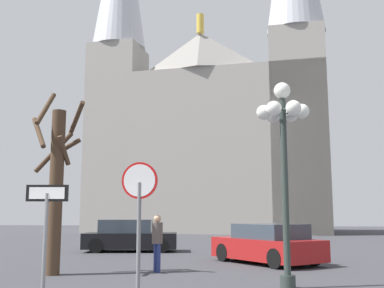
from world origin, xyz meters
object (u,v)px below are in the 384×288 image
(parked_car_near_red, at_px, (267,245))
(parked_car_far_black, at_px, (129,236))
(cathedral, at_px, (207,111))
(one_way_arrow_sign, at_px, (46,227))
(bare_tree, at_px, (56,181))
(street_lamp, at_px, (283,138))
(pedestrian_walking, at_px, (157,237))
(stop_sign, at_px, (139,205))

(parked_car_near_red, relative_size, parked_car_far_black, 0.97)
(cathedral, bearing_deg, one_way_arrow_sign, -88.68)
(bare_tree, xyz_separation_m, parked_car_near_red, (6.13, 3.86, -2.01))
(parked_car_near_red, bearing_deg, parked_car_far_black, 144.93)
(one_way_arrow_sign, relative_size, parked_car_near_red, 0.52)
(cathedral, relative_size, street_lamp, 7.43)
(bare_tree, bearing_deg, cathedral, 87.50)
(street_lamp, distance_m, bare_tree, 6.70)
(one_way_arrow_sign, relative_size, pedestrian_walking, 1.32)
(parked_car_near_red, bearing_deg, bare_tree, -147.82)
(one_way_arrow_sign, distance_m, parked_car_near_red, 9.79)
(cathedral, bearing_deg, bare_tree, -92.50)
(stop_sign, bearing_deg, bare_tree, 131.55)
(street_lamp, bearing_deg, pedestrian_walking, 145.57)
(stop_sign, relative_size, bare_tree, 0.50)
(cathedral, xyz_separation_m, parked_car_near_red, (4.81, -26.37, -10.77))
(one_way_arrow_sign, height_order, bare_tree, bare_tree)
(street_lamp, bearing_deg, stop_sign, -139.99)
(street_lamp, relative_size, parked_car_near_red, 1.15)
(one_way_arrow_sign, bearing_deg, pedestrian_walking, 83.46)
(parked_car_far_black, height_order, pedestrian_walking, pedestrian_walking)
(cathedral, height_order, street_lamp, cathedral)
(one_way_arrow_sign, relative_size, parked_car_far_black, 0.50)
(stop_sign, relative_size, street_lamp, 0.55)
(one_way_arrow_sign, distance_m, pedestrian_walking, 6.09)
(one_way_arrow_sign, height_order, street_lamp, street_lamp)
(stop_sign, distance_m, one_way_arrow_sign, 1.80)
(stop_sign, height_order, bare_tree, bare_tree)
(street_lamp, distance_m, pedestrian_walking, 5.09)
(bare_tree, bearing_deg, street_lamp, -13.12)
(bare_tree, bearing_deg, parked_car_near_red, 32.18)
(stop_sign, xyz_separation_m, one_way_arrow_sign, (-1.39, -1.06, -0.41))
(bare_tree, bearing_deg, pedestrian_walking, 19.33)
(one_way_arrow_sign, bearing_deg, stop_sign, 37.38)
(stop_sign, bearing_deg, parked_car_far_black, 106.28)
(street_lamp, distance_m, parked_car_far_black, 12.01)
(parked_car_near_red, height_order, pedestrian_walking, pedestrian_walking)
(bare_tree, distance_m, parked_car_near_red, 7.52)
(bare_tree, height_order, parked_car_near_red, bare_tree)
(one_way_arrow_sign, xyz_separation_m, parked_car_near_red, (4.00, 8.90, -0.83))
(cathedral, xyz_separation_m, bare_tree, (-1.32, -30.22, -8.76))
(cathedral, bearing_deg, street_lamp, -80.79)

